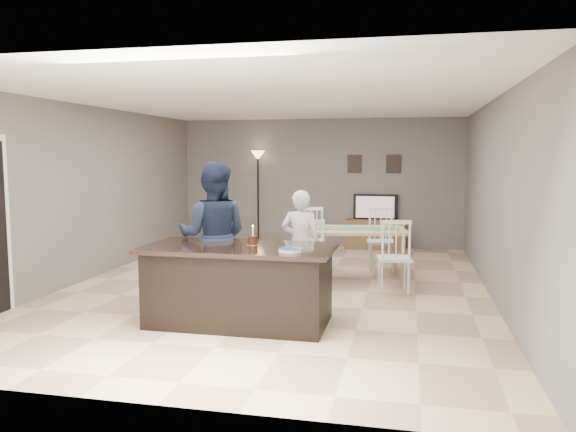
% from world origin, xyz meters
% --- Properties ---
extents(floor, '(8.00, 8.00, 0.00)m').
position_xyz_m(floor, '(0.00, 0.00, 0.00)').
color(floor, beige).
rests_on(floor, ground).
extents(room_shell, '(8.00, 8.00, 8.00)m').
position_xyz_m(room_shell, '(0.00, 0.00, 1.68)').
color(room_shell, slate).
rests_on(room_shell, floor).
extents(kitchen_island, '(2.15, 1.10, 0.90)m').
position_xyz_m(kitchen_island, '(0.00, -1.80, 0.45)').
color(kitchen_island, black).
rests_on(kitchen_island, floor).
extents(tv_console, '(1.20, 0.40, 0.60)m').
position_xyz_m(tv_console, '(1.20, 3.77, 0.30)').
color(tv_console, brown).
rests_on(tv_console, floor).
extents(television, '(0.91, 0.12, 0.53)m').
position_xyz_m(television, '(1.20, 3.84, 0.86)').
color(television, black).
rests_on(television, tv_console).
extents(tv_screen_glow, '(0.78, 0.00, 0.78)m').
position_xyz_m(tv_screen_glow, '(1.20, 3.76, 0.87)').
color(tv_screen_glow, '#F75C1B').
rests_on(tv_screen_glow, tv_console).
extents(picture_frames, '(1.10, 0.02, 0.38)m').
position_xyz_m(picture_frames, '(1.15, 3.98, 1.75)').
color(picture_frames, black).
rests_on(picture_frames, room_shell).
extents(woman, '(0.54, 0.36, 1.46)m').
position_xyz_m(woman, '(0.45, -0.45, 0.73)').
color(woman, silver).
rests_on(woman, floor).
extents(man, '(0.99, 0.83, 1.85)m').
position_xyz_m(man, '(-0.51, -1.25, 0.92)').
color(man, '#181F35').
rests_on(man, floor).
extents(birthday_cake, '(0.15, 0.15, 0.23)m').
position_xyz_m(birthday_cake, '(0.13, -1.70, 0.95)').
color(birthday_cake, gold).
rests_on(birthday_cake, kitchen_island).
extents(plate_stack, '(0.26, 0.26, 0.04)m').
position_xyz_m(plate_stack, '(0.65, -2.06, 0.92)').
color(plate_stack, white).
rests_on(plate_stack, kitchen_island).
extents(dining_table, '(1.92, 2.17, 1.05)m').
position_xyz_m(dining_table, '(0.99, 0.72, 0.67)').
color(dining_table, tan).
rests_on(dining_table, floor).
extents(floor_lamp, '(0.30, 0.30, 2.03)m').
position_xyz_m(floor_lamp, '(-1.30, 3.79, 1.58)').
color(floor_lamp, black).
rests_on(floor_lamp, floor).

